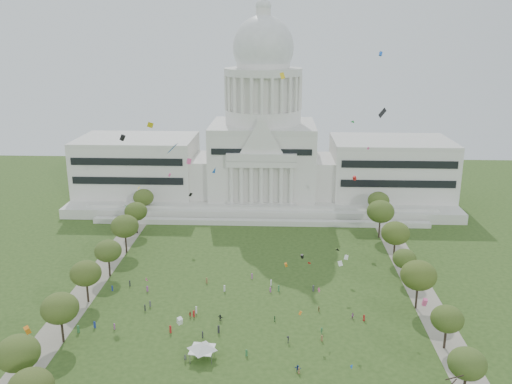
% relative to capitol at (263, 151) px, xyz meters
% --- Properties ---
extents(ground, '(400.00, 400.00, 0.00)m').
position_rel_capitol_xyz_m(ground, '(0.00, -113.59, -22.30)').
color(ground, '#2C4719').
rests_on(ground, ground).
extents(capitol, '(160.00, 64.50, 91.30)m').
position_rel_capitol_xyz_m(capitol, '(0.00, 0.00, 0.00)').
color(capitol, silver).
rests_on(capitol, ground).
extents(path_left, '(8.00, 160.00, 0.04)m').
position_rel_capitol_xyz_m(path_left, '(-48.00, -83.59, -22.28)').
color(path_left, gray).
rests_on(path_left, ground).
extents(path_right, '(8.00, 160.00, 0.04)m').
position_rel_capitol_xyz_m(path_right, '(48.00, -83.59, -22.28)').
color(path_right, gray).
rests_on(path_right, ground).
extents(row_tree_l_0, '(8.85, 8.85, 12.59)m').
position_rel_capitol_xyz_m(row_tree_l_0, '(-45.26, -135.27, -13.35)').
color(row_tree_l_0, black).
rests_on(row_tree_l_0, ground).
extents(row_tree_r_0, '(7.67, 7.67, 10.91)m').
position_rel_capitol_xyz_m(row_tree_r_0, '(44.94, -133.18, -14.55)').
color(row_tree_r_0, black).
rests_on(row_tree_r_0, ground).
extents(row_tree_l_1, '(8.86, 8.86, 12.59)m').
position_rel_capitol_xyz_m(row_tree_l_1, '(-44.07, -116.55, -13.34)').
color(row_tree_l_1, black).
rests_on(row_tree_l_1, ground).
extents(row_tree_r_1, '(7.58, 7.58, 10.78)m').
position_rel_capitol_xyz_m(row_tree_r_1, '(46.22, -115.34, -14.64)').
color(row_tree_r_1, black).
rests_on(row_tree_r_1, ground).
extents(row_tree_l_2, '(8.42, 8.42, 11.97)m').
position_rel_capitol_xyz_m(row_tree_l_2, '(-45.04, -96.29, -13.79)').
color(row_tree_l_2, black).
rests_on(row_tree_l_2, ground).
extents(row_tree_r_2, '(9.55, 9.55, 13.58)m').
position_rel_capitol_xyz_m(row_tree_r_2, '(44.17, -96.15, -12.64)').
color(row_tree_r_2, black).
rests_on(row_tree_r_2, ground).
extents(row_tree_l_3, '(8.12, 8.12, 11.55)m').
position_rel_capitol_xyz_m(row_tree_l_3, '(-44.09, -79.67, -14.09)').
color(row_tree_l_3, black).
rests_on(row_tree_l_3, ground).
extents(row_tree_r_3, '(7.01, 7.01, 9.98)m').
position_rel_capitol_xyz_m(row_tree_r_3, '(44.40, -79.10, -15.21)').
color(row_tree_r_3, black).
rests_on(row_tree_r_3, ground).
extents(row_tree_l_4, '(9.29, 9.29, 13.21)m').
position_rel_capitol_xyz_m(row_tree_l_4, '(-44.08, -61.17, -12.90)').
color(row_tree_l_4, black).
rests_on(row_tree_l_4, ground).
extents(row_tree_r_4, '(9.19, 9.19, 13.06)m').
position_rel_capitol_xyz_m(row_tree_r_4, '(44.76, -63.55, -13.01)').
color(row_tree_r_4, black).
rests_on(row_tree_r_4, ground).
extents(row_tree_l_5, '(8.33, 8.33, 11.85)m').
position_rel_capitol_xyz_m(row_tree_l_5, '(-45.22, -42.58, -13.88)').
color(row_tree_l_5, black).
rests_on(row_tree_l_5, ground).
extents(row_tree_r_5, '(9.82, 9.82, 13.96)m').
position_rel_capitol_xyz_m(row_tree_r_5, '(43.49, -43.40, -12.37)').
color(row_tree_r_5, black).
rests_on(row_tree_r_5, ground).
extents(row_tree_l_6, '(8.19, 8.19, 11.64)m').
position_rel_capitol_xyz_m(row_tree_l_6, '(-46.87, -24.45, -14.02)').
color(row_tree_l_6, black).
rests_on(row_tree_l_6, ground).
extents(row_tree_r_6, '(8.42, 8.42, 11.97)m').
position_rel_capitol_xyz_m(row_tree_r_6, '(45.96, -25.46, -13.79)').
color(row_tree_r_6, black).
rests_on(row_tree_r_6, ground).
extents(event_tent, '(8.07, 8.07, 4.09)m').
position_rel_capitol_xyz_m(event_tent, '(-9.92, -121.79, -19.12)').
color(event_tent, '#4C4C4C').
rests_on(event_tent, ground).
extents(person_0, '(0.85, 1.00, 1.74)m').
position_rel_capitol_xyz_m(person_0, '(29.28, -103.45, -21.43)').
color(person_0, '#B21E1E').
rests_on(person_0, ground).
extents(person_2, '(0.98, 0.85, 1.72)m').
position_rel_capitol_xyz_m(person_2, '(26.57, -102.56, -21.43)').
color(person_2, '#994C8C').
rests_on(person_2, ground).
extents(person_3, '(0.68, 1.21, 1.81)m').
position_rel_capitol_xyz_m(person_3, '(9.62, -114.69, -21.39)').
color(person_3, '#26262B').
rests_on(person_3, ground).
extents(person_4, '(0.69, 1.01, 1.57)m').
position_rel_capitol_xyz_m(person_4, '(6.35, -104.67, -21.51)').
color(person_4, '#33723F').
rests_on(person_4, ground).
extents(person_5, '(1.74, 1.28, 1.75)m').
position_rel_capitol_xyz_m(person_5, '(-7.60, -105.00, -21.42)').
color(person_5, '#26262B').
rests_on(person_5, ground).
extents(person_6, '(0.53, 0.76, 1.48)m').
position_rel_capitol_xyz_m(person_6, '(11.81, -126.78, -21.56)').
color(person_6, olive).
rests_on(person_6, ground).
extents(person_7, '(0.71, 0.56, 1.75)m').
position_rel_capitol_xyz_m(person_7, '(-13.59, -123.26, -21.42)').
color(person_7, '#4C4C51').
rests_on(person_7, ground).
extents(person_8, '(0.83, 0.60, 1.55)m').
position_rel_capitol_xyz_m(person_8, '(-15.68, -103.42, -21.52)').
color(person_8, '#B21E1E').
rests_on(person_8, ground).
extents(person_9, '(1.11, 1.03, 1.56)m').
position_rel_capitol_xyz_m(person_9, '(18.01, -110.01, -21.52)').
color(person_9, '#33723F').
rests_on(person_9, ground).
extents(person_10, '(0.77, 1.07, 1.64)m').
position_rel_capitol_xyz_m(person_10, '(18.03, -99.05, -21.48)').
color(person_10, olive).
rests_on(person_10, ground).
extents(person_11, '(1.64, 1.00, 1.65)m').
position_rel_capitol_xyz_m(person_11, '(11.58, -126.10, -21.47)').
color(person_11, navy).
rests_on(person_11, ground).
extents(distant_crowd, '(60.28, 41.33, 1.95)m').
position_rel_capitol_xyz_m(distant_crowd, '(-14.57, -98.85, -21.41)').
color(distant_crowd, '#33723F').
rests_on(distant_crowd, ground).
extents(kite_swarm, '(80.41, 106.21, 60.82)m').
position_rel_capitol_xyz_m(kite_swarm, '(-0.31, -105.62, 6.22)').
color(kite_swarm, '#E54C8C').
rests_on(kite_swarm, ground).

